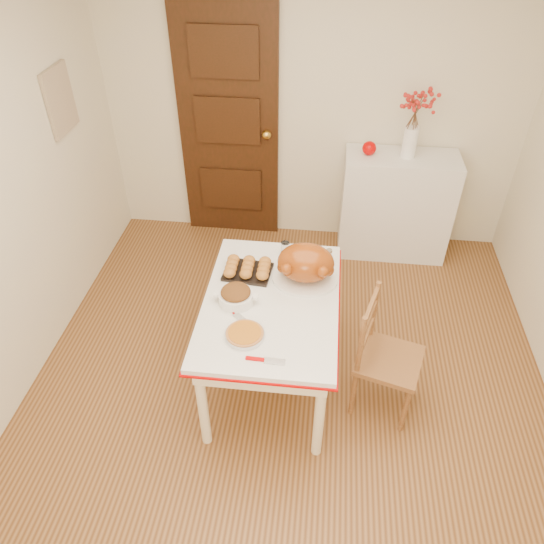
# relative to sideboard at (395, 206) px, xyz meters

# --- Properties ---
(floor) EXTENTS (3.50, 4.00, 0.00)m
(floor) POSITION_rel_sideboard_xyz_m (-0.77, -1.78, -0.46)
(floor) COLOR #593215
(floor) RESTS_ON ground
(wall_back) EXTENTS (3.50, 0.00, 2.50)m
(wall_back) POSITION_rel_sideboard_xyz_m (-0.77, 0.22, 0.79)
(wall_back) COLOR beige
(wall_back) RESTS_ON ground
(door_back) EXTENTS (0.85, 0.06, 2.06)m
(door_back) POSITION_rel_sideboard_xyz_m (-1.47, 0.19, 0.57)
(door_back) COLOR #35180C
(door_back) RESTS_ON ground
(photo_board) EXTENTS (0.03, 0.35, 0.45)m
(photo_board) POSITION_rel_sideboard_xyz_m (-2.50, -0.58, 1.04)
(photo_board) COLOR tan
(photo_board) RESTS_ON ground
(sideboard) EXTENTS (0.93, 0.41, 0.93)m
(sideboard) POSITION_rel_sideboard_xyz_m (0.00, 0.00, 0.00)
(sideboard) COLOR silver
(sideboard) RESTS_ON floor
(kitchen_table) EXTENTS (0.83, 1.22, 0.73)m
(kitchen_table) POSITION_rel_sideboard_xyz_m (-0.89, -1.63, -0.10)
(kitchen_table) COLOR white
(kitchen_table) RESTS_ON floor
(chair_oak) EXTENTS (0.47, 0.47, 0.86)m
(chair_oak) POSITION_rel_sideboard_xyz_m (-0.15, -1.74, -0.04)
(chair_oak) COLOR olive
(chair_oak) RESTS_ON floor
(berry_vase) EXTENTS (0.27, 0.27, 0.52)m
(berry_vase) POSITION_rel_sideboard_xyz_m (0.03, 0.00, 0.72)
(berry_vase) COLOR white
(berry_vase) RESTS_ON sideboard
(apple) EXTENTS (0.11, 0.11, 0.11)m
(apple) POSITION_rel_sideboard_xyz_m (-0.29, 0.00, 0.52)
(apple) COLOR #BC0000
(apple) RESTS_ON sideboard
(turkey_platter) EXTENTS (0.43, 0.36, 0.26)m
(turkey_platter) POSITION_rel_sideboard_xyz_m (-0.70, -1.42, 0.39)
(turkey_platter) COLOR brown
(turkey_platter) RESTS_ON kitchen_table
(pumpkin_pie) EXTENTS (0.28, 0.28, 0.05)m
(pumpkin_pie) POSITION_rel_sideboard_xyz_m (-1.01, -1.95, 0.29)
(pumpkin_pie) COLOR #AE6115
(pumpkin_pie) RESTS_ON kitchen_table
(stuffing_dish) EXTENTS (0.28, 0.23, 0.10)m
(stuffing_dish) POSITION_rel_sideboard_xyz_m (-1.10, -1.67, 0.32)
(stuffing_dish) COLOR brown
(stuffing_dish) RESTS_ON kitchen_table
(rolls_tray) EXTENTS (0.32, 0.26, 0.08)m
(rolls_tray) POSITION_rel_sideboard_xyz_m (-1.07, -1.39, 0.30)
(rolls_tray) COLOR #C47521
(rolls_tray) RESTS_ON kitchen_table
(pie_server) EXTENTS (0.22, 0.07, 0.01)m
(pie_server) POSITION_rel_sideboard_xyz_m (-0.87, -2.11, 0.27)
(pie_server) COLOR silver
(pie_server) RESTS_ON kitchen_table
(carving_knife) EXTENTS (0.22, 0.21, 0.01)m
(carving_knife) POSITION_rel_sideboard_xyz_m (-1.07, -1.80, 0.27)
(carving_knife) COLOR silver
(carving_knife) RESTS_ON kitchen_table
(drinking_glass) EXTENTS (0.08, 0.08, 0.10)m
(drinking_glass) POSITION_rel_sideboard_xyz_m (-0.85, -1.17, 0.31)
(drinking_glass) COLOR white
(drinking_glass) RESTS_ON kitchen_table
(shaker_pair) EXTENTS (0.11, 0.07, 0.10)m
(shaker_pair) POSITION_rel_sideboard_xyz_m (-0.59, -1.21, 0.31)
(shaker_pair) COLOR white
(shaker_pair) RESTS_ON kitchen_table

